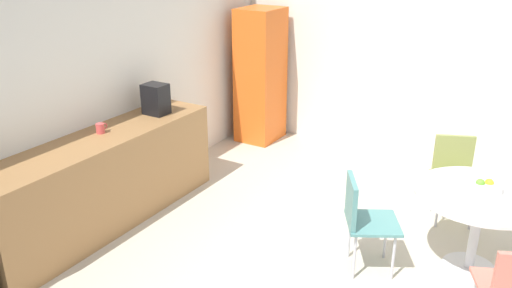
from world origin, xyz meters
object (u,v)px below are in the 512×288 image
(locker_cabinet, at_px, (260,76))
(mug_green, at_px, (164,106))
(coffee_maker, at_px, (156,99))
(fruit_bowl, at_px, (485,187))
(chair_olive, at_px, (454,168))
(chair_teal, at_px, (362,214))
(mug_white, at_px, (101,128))
(round_table, at_px, (479,209))

(locker_cabinet, xyz_separation_m, mug_green, (-1.85, 0.10, 0.05))
(locker_cabinet, distance_m, coffee_maker, 1.98)
(fruit_bowl, xyz_separation_m, mug_green, (-0.13, 3.23, 0.18))
(chair_olive, bearing_deg, locker_cabinet, 71.83)
(chair_teal, relative_size, mug_white, 6.43)
(mug_white, bearing_deg, locker_cabinet, -3.51)
(locker_cabinet, xyz_separation_m, coffee_maker, (-1.97, 0.10, 0.17))
(round_table, distance_m, fruit_bowl, 0.19)
(locker_cabinet, height_order, round_table, locker_cabinet)
(chair_teal, distance_m, fruit_bowl, 1.01)
(round_table, xyz_separation_m, mug_green, (-0.08, 3.22, 0.36))
(fruit_bowl, relative_size, mug_white, 2.08)
(chair_teal, relative_size, coffee_maker, 2.59)
(locker_cabinet, xyz_separation_m, round_table, (-1.77, -3.12, -0.31))
(chair_olive, xyz_separation_m, mug_green, (-0.95, 2.85, 0.43))
(locker_cabinet, bearing_deg, chair_teal, -134.22)
(mug_white, relative_size, mug_green, 1.00)
(chair_olive, height_order, mug_green, mug_green)
(coffee_maker, bearing_deg, mug_white, 174.83)
(chair_teal, height_order, coffee_maker, coffee_maker)
(mug_green, height_order, coffee_maker, coffee_maker)
(chair_olive, xyz_separation_m, coffee_maker, (-1.07, 2.85, 0.54))
(mug_white, bearing_deg, coffee_maker, -5.17)
(round_table, xyz_separation_m, coffee_maker, (-0.20, 3.22, 0.48))
(locker_cabinet, bearing_deg, fruit_bowl, -118.86)
(chair_teal, xyz_separation_m, coffee_maker, (0.26, 2.39, 0.54))
(round_table, relative_size, mug_white, 8.15)
(mug_white, bearing_deg, mug_green, -4.41)
(round_table, distance_m, chair_teal, 0.95)
(mug_white, distance_m, coffee_maker, 0.73)
(fruit_bowl, bearing_deg, mug_green, 92.27)
(round_table, distance_m, chair_olive, 0.95)
(locker_cabinet, bearing_deg, chair_olive, -108.17)
(coffee_maker, bearing_deg, fruit_bowl, -85.61)
(mug_green, relative_size, coffee_maker, 0.40)
(round_table, relative_size, fruit_bowl, 3.92)
(round_table, bearing_deg, coffee_maker, 93.60)
(locker_cabinet, distance_m, mug_white, 2.70)
(locker_cabinet, relative_size, chair_teal, 2.15)
(chair_olive, relative_size, fruit_bowl, 3.10)
(mug_green, bearing_deg, fruit_bowl, -87.73)
(mug_green, bearing_deg, round_table, -88.53)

